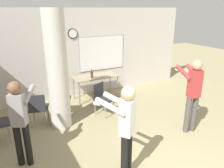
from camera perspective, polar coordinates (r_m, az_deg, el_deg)
wall_back at (r=7.14m, az=-9.08°, el=7.80°), size 8.00×0.15×2.80m
support_pillar at (r=5.21m, az=-14.09°, el=3.21°), size 0.49×0.49×2.80m
folding_table at (r=6.93m, az=-4.29°, el=1.62°), size 1.43×0.65×0.75m
bottle_on_table at (r=6.69m, az=-5.29°, el=2.44°), size 0.08×0.08×0.28m
waste_bin at (r=6.59m, az=-3.01°, el=-3.97°), size 0.30×0.30×0.38m
chair_table_front at (r=5.94m, az=-2.58°, el=-3.33°), size 0.58×0.58×0.87m
chair_near_pillar at (r=5.63m, az=-18.73°, el=-5.70°), size 0.56×0.56×0.87m
chair_table_left at (r=5.99m, az=-13.00°, el=-3.61°), size 0.57×0.57×0.87m
person_watching_back at (r=4.21m, az=-22.96°, el=-8.02°), size 0.55×0.66×1.65m
person_playing_side at (r=5.25m, az=20.40°, el=-1.57°), size 0.46×0.71×1.75m
person_playing_front at (r=3.60m, az=3.58°, el=-10.90°), size 0.60×0.66×1.67m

